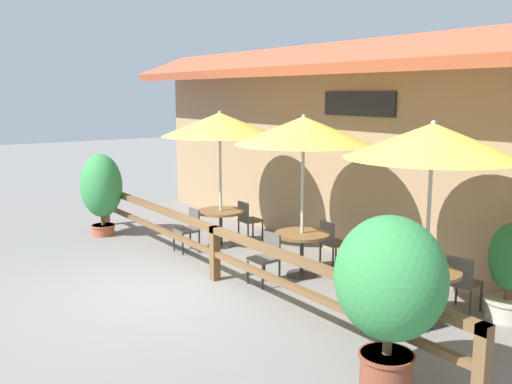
{
  "coord_description": "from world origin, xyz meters",
  "views": [
    {
      "loc": [
        8.15,
        -3.87,
        3.2
      ],
      "look_at": [
        0.73,
        1.4,
        1.62
      ],
      "focal_mm": 40.0,
      "sensor_mm": 36.0,
      "label": 1
    }
  ],
  "objects_px": {
    "chair_near_wallside": "(248,218)",
    "potted_plant_broad_leaf": "(101,188)",
    "chair_near_streetside": "(189,228)",
    "dining_table_middle": "(302,241)",
    "dining_table_far": "(425,281)",
    "patio_umbrella_far": "(433,141)",
    "chair_far_wallside": "(462,281)",
    "dining_table_near": "(221,218)",
    "potted_plant_entrance_palm": "(390,285)",
    "patio_umbrella_near": "(220,124)",
    "patio_umbrella_middle": "(303,131)",
    "chair_middle_streetside": "(266,256)",
    "chair_far_streetside": "(387,300)",
    "potted_plant_tall_tropical": "(510,270)",
    "chair_middle_wallside": "(332,241)"
  },
  "relations": [
    {
      "from": "patio_umbrella_near",
      "to": "chair_far_streetside",
      "type": "relative_size",
      "value": 3.28
    },
    {
      "from": "chair_near_wallside",
      "to": "potted_plant_broad_leaf",
      "type": "relative_size",
      "value": 0.47
    },
    {
      "from": "dining_table_middle",
      "to": "potted_plant_entrance_palm",
      "type": "height_order",
      "value": "potted_plant_entrance_palm"
    },
    {
      "from": "dining_table_middle",
      "to": "dining_table_far",
      "type": "height_order",
      "value": "same"
    },
    {
      "from": "potted_plant_entrance_palm",
      "to": "patio_umbrella_near",
      "type": "bearing_deg",
      "value": 164.59
    },
    {
      "from": "chair_near_wallside",
      "to": "dining_table_middle",
      "type": "relative_size",
      "value": 0.89
    },
    {
      "from": "chair_far_wallside",
      "to": "potted_plant_entrance_palm",
      "type": "relative_size",
      "value": 0.45
    },
    {
      "from": "chair_near_wallside",
      "to": "chair_far_streetside",
      "type": "bearing_deg",
      "value": 166.92
    },
    {
      "from": "patio_umbrella_far",
      "to": "chair_middle_wallside",
      "type": "bearing_deg",
      "value": 164.36
    },
    {
      "from": "chair_near_streetside",
      "to": "dining_table_far",
      "type": "height_order",
      "value": "chair_near_streetside"
    },
    {
      "from": "chair_middle_wallside",
      "to": "chair_near_wallside",
      "type": "bearing_deg",
      "value": 7.91
    },
    {
      "from": "patio_umbrella_near",
      "to": "patio_umbrella_middle",
      "type": "relative_size",
      "value": 1.0
    },
    {
      "from": "dining_table_far",
      "to": "patio_umbrella_middle",
      "type": "bearing_deg",
      "value": -179.41
    },
    {
      "from": "patio_umbrella_near",
      "to": "dining_table_near",
      "type": "distance_m",
      "value": 1.95
    },
    {
      "from": "chair_near_streetside",
      "to": "chair_near_wallside",
      "type": "xyz_separation_m",
      "value": [
        -0.01,
        1.47,
        0.0
      ]
    },
    {
      "from": "patio_umbrella_near",
      "to": "potted_plant_tall_tropical",
      "type": "distance_m",
      "value": 6.16
    },
    {
      "from": "chair_middle_streetside",
      "to": "patio_umbrella_far",
      "type": "relative_size",
      "value": 0.31
    },
    {
      "from": "dining_table_near",
      "to": "potted_plant_entrance_palm",
      "type": "height_order",
      "value": "potted_plant_entrance_palm"
    },
    {
      "from": "chair_near_wallside",
      "to": "chair_far_streetside",
      "type": "distance_m",
      "value": 5.33
    },
    {
      "from": "patio_umbrella_middle",
      "to": "chair_far_wallside",
      "type": "distance_m",
      "value": 3.51
    },
    {
      "from": "chair_near_wallside",
      "to": "dining_table_near",
      "type": "bearing_deg",
      "value": 95.52
    },
    {
      "from": "patio_umbrella_far",
      "to": "potted_plant_entrance_palm",
      "type": "relative_size",
      "value": 1.46
    },
    {
      "from": "patio_umbrella_far",
      "to": "potted_plant_broad_leaf",
      "type": "height_order",
      "value": "patio_umbrella_far"
    },
    {
      "from": "dining_table_near",
      "to": "dining_table_middle",
      "type": "xyz_separation_m",
      "value": [
        2.5,
        0.13,
        0.0
      ]
    },
    {
      "from": "potted_plant_entrance_palm",
      "to": "potted_plant_tall_tropical",
      "type": "distance_m",
      "value": 2.97
    },
    {
      "from": "potted_plant_entrance_palm",
      "to": "potted_plant_broad_leaf",
      "type": "bearing_deg",
      "value": -179.87
    },
    {
      "from": "potted_plant_broad_leaf",
      "to": "dining_table_far",
      "type": "bearing_deg",
      "value": 13.92
    },
    {
      "from": "dining_table_far",
      "to": "potted_plant_tall_tropical",
      "type": "relative_size",
      "value": 0.69
    },
    {
      "from": "potted_plant_tall_tropical",
      "to": "potted_plant_broad_leaf",
      "type": "bearing_deg",
      "value": -160.08
    },
    {
      "from": "patio_umbrella_middle",
      "to": "dining_table_near",
      "type": "bearing_deg",
      "value": -177.04
    },
    {
      "from": "potted_plant_broad_leaf",
      "to": "patio_umbrella_near",
      "type": "bearing_deg",
      "value": 35.93
    },
    {
      "from": "dining_table_middle",
      "to": "chair_far_streetside",
      "type": "relative_size",
      "value": 1.13
    },
    {
      "from": "patio_umbrella_near",
      "to": "chair_near_streetside",
      "type": "xyz_separation_m",
      "value": [
        -0.04,
        -0.74,
        -2.08
      ]
    },
    {
      "from": "patio_umbrella_far",
      "to": "potted_plant_tall_tropical",
      "type": "bearing_deg",
      "value": 60.6
    },
    {
      "from": "potted_plant_broad_leaf",
      "to": "dining_table_middle",
      "type": "bearing_deg",
      "value": 20.67
    },
    {
      "from": "dining_table_far",
      "to": "potted_plant_broad_leaf",
      "type": "distance_m",
      "value": 7.73
    },
    {
      "from": "patio_umbrella_middle",
      "to": "patio_umbrella_far",
      "type": "distance_m",
      "value": 2.64
    },
    {
      "from": "dining_table_near",
      "to": "patio_umbrella_far",
      "type": "height_order",
      "value": "patio_umbrella_far"
    },
    {
      "from": "chair_near_streetside",
      "to": "dining_table_middle",
      "type": "distance_m",
      "value": 2.69
    },
    {
      "from": "chair_far_wallside",
      "to": "potted_plant_broad_leaf",
      "type": "bearing_deg",
      "value": 7.86
    },
    {
      "from": "chair_middle_wallside",
      "to": "dining_table_far",
      "type": "bearing_deg",
      "value": 168.21
    },
    {
      "from": "chair_near_wallside",
      "to": "chair_far_streetside",
      "type": "xyz_separation_m",
      "value": [
        5.17,
        -1.32,
        0.0
      ]
    },
    {
      "from": "dining_table_near",
      "to": "dining_table_far",
      "type": "height_order",
      "value": "same"
    },
    {
      "from": "chair_far_wallside",
      "to": "patio_umbrella_far",
      "type": "bearing_deg",
      "value": 72.34
    },
    {
      "from": "chair_far_wallside",
      "to": "chair_near_wallside",
      "type": "bearing_deg",
      "value": -9.31
    },
    {
      "from": "patio_umbrella_middle",
      "to": "chair_middle_streetside",
      "type": "xyz_separation_m",
      "value": [
        0.01,
        -0.78,
        -2.08
      ]
    },
    {
      "from": "chair_far_streetside",
      "to": "potted_plant_tall_tropical",
      "type": "height_order",
      "value": "potted_plant_tall_tropical"
    },
    {
      "from": "patio_umbrella_near",
      "to": "potted_plant_broad_leaf",
      "type": "relative_size",
      "value": 1.53
    },
    {
      "from": "patio_umbrella_near",
      "to": "chair_near_wallside",
      "type": "distance_m",
      "value": 2.2
    },
    {
      "from": "dining_table_middle",
      "to": "patio_umbrella_far",
      "type": "relative_size",
      "value": 0.34
    }
  ]
}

